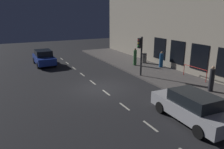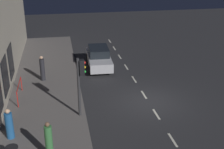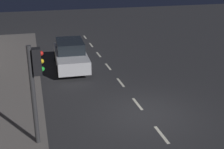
{
  "view_description": "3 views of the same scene",
  "coord_description": "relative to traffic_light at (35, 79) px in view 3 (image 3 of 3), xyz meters",
  "views": [
    {
      "loc": [
        -5.94,
        -13.87,
        5.4
      ],
      "look_at": [
        0.41,
        -1.09,
        1.31
      ],
      "focal_mm": 34.37,
      "sensor_mm": 36.0,
      "label": 1
    },
    {
      "loc": [
        5.22,
        16.11,
        8.64
      ],
      "look_at": [
        2.03,
        -1.46,
        1.38
      ],
      "focal_mm": 48.61,
      "sensor_mm": 36.0,
      "label": 2
    },
    {
      "loc": [
        4.15,
        10.11,
        5.81
      ],
      "look_at": [
        1.08,
        -1.29,
        1.39
      ],
      "focal_mm": 47.75,
      "sensor_mm": 36.0,
      "label": 3
    }
  ],
  "objects": [
    {
      "name": "ground_plane",
      "position": [
        -4.21,
        -1.15,
        -2.41
      ],
      "size": [
        60.0,
        60.0,
        0.0
      ],
      "primitive_type": "plane",
      "color": "#28282B"
    },
    {
      "name": "lane_centre_line",
      "position": [
        -4.21,
        -2.15,
        -2.41
      ],
      "size": [
        0.12,
        27.2,
        0.01
      ],
      "color": "beige",
      "rests_on": "ground"
    },
    {
      "name": "traffic_light",
      "position": [
        0.0,
        0.0,
        0.0
      ],
      "size": [
        0.5,
        0.32,
        3.36
      ],
      "color": "#2D2D30",
      "rests_on": "sidewalk"
    },
    {
      "name": "parked_car_0",
      "position": [
        -2.06,
        -7.84,
        -1.62
      ],
      "size": [
        1.94,
        4.61,
        1.58
      ],
      "rotation": [
        0.0,
        0.0,
        -0.04
      ],
      "color": "#B7B7BC",
      "rests_on": "ground"
    }
  ]
}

